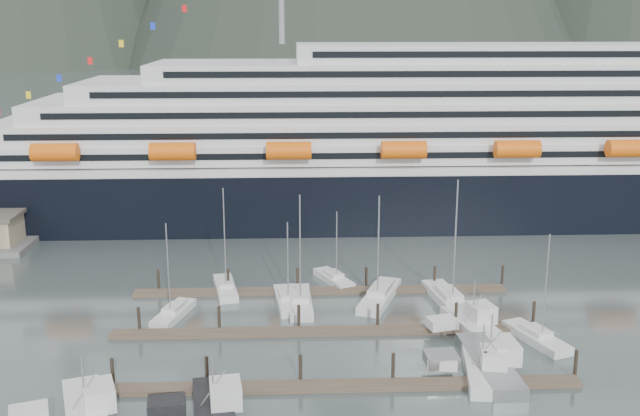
# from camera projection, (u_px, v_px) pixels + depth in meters

# --- Properties ---
(ground) EXTENTS (1600.00, 1600.00, 0.00)m
(ground) POSITION_uv_depth(u_px,v_px,m) (373.00, 344.00, 81.54)
(ground) COLOR #4F5D5E
(ground) RESTS_ON ground
(cruise_ship) EXTENTS (210.00, 30.40, 50.30)m
(cruise_ship) POSITION_uv_depth(u_px,v_px,m) (508.00, 149.00, 133.00)
(cruise_ship) COLOR black
(cruise_ship) RESTS_ON ground
(dock_near) EXTENTS (48.18, 2.28, 3.20)m
(dock_near) POSITION_uv_depth(u_px,v_px,m) (333.00, 385.00, 71.63)
(dock_near) COLOR #4B3A30
(dock_near) RESTS_ON ground
(dock_mid) EXTENTS (48.18, 2.28, 3.20)m
(dock_mid) POSITION_uv_depth(u_px,v_px,m) (326.00, 330.00, 84.23)
(dock_mid) COLOR #4B3A30
(dock_mid) RESTS_ON ground
(dock_far) EXTENTS (48.18, 2.28, 3.20)m
(dock_far) POSITION_uv_depth(u_px,v_px,m) (321.00, 290.00, 96.83)
(dock_far) COLOR #4B3A30
(dock_far) RESTS_ON ground
(sailboat_a) EXTENTS (4.55, 8.58, 12.16)m
(sailboat_a) POSITION_uv_depth(u_px,v_px,m) (173.00, 314.00, 88.77)
(sailboat_a) COLOR silver
(sailboat_a) RESTS_ON ground
(sailboat_b) EXTENTS (3.08, 10.73, 14.85)m
(sailboat_b) POSITION_uv_depth(u_px,v_px,m) (300.00, 303.00, 92.17)
(sailboat_b) COLOR silver
(sailboat_b) RESTS_ON ground
(sailboat_c) EXTENTS (3.67, 9.71, 11.23)m
(sailboat_c) POSITION_uv_depth(u_px,v_px,m) (287.00, 301.00, 92.83)
(sailboat_c) COLOR silver
(sailboat_c) RESTS_ON ground
(sailboat_d) EXTENTS (4.86, 12.74, 16.57)m
(sailboat_d) POSITION_uv_depth(u_px,v_px,m) (449.00, 300.00, 92.89)
(sailboat_d) COLOR silver
(sailboat_d) RESTS_ON ground
(sailboat_e) EXTENTS (4.07, 9.50, 14.35)m
(sailboat_e) POSITION_uv_depth(u_px,v_px,m) (226.00, 288.00, 97.15)
(sailboat_e) COLOR silver
(sailboat_e) RESTS_ON ground
(sailboat_f) EXTENTS (5.40, 8.27, 10.35)m
(sailboat_f) POSITION_uv_depth(u_px,v_px,m) (334.00, 279.00, 100.69)
(sailboat_f) COLOR silver
(sailboat_f) RESTS_ON ground
(sailboat_g) EXTENTS (6.96, 12.16, 14.32)m
(sailboat_g) POSITION_uv_depth(u_px,v_px,m) (380.00, 297.00, 94.11)
(sailboat_g) COLOR silver
(sailboat_g) RESTS_ON ground
(sailboat_h) EXTENTS (5.63, 9.42, 12.96)m
(sailboat_h) POSITION_uv_depth(u_px,v_px,m) (536.00, 338.00, 81.97)
(sailboat_h) COLOR silver
(sailboat_h) RESTS_ON ground
(trawler_a) EXTENTS (9.88, 12.60, 6.67)m
(trawler_a) POSITION_uv_depth(u_px,v_px,m) (84.00, 412.00, 65.69)
(trawler_a) COLOR silver
(trawler_a) RESTS_ON ground
(trawler_b) EXTENTS (8.47, 11.09, 6.94)m
(trawler_b) POSITION_uv_depth(u_px,v_px,m) (213.00, 409.00, 66.15)
(trawler_b) COLOR black
(trawler_b) RESTS_ON ground
(trawler_c) EXTENTS (9.39, 13.30, 6.69)m
(trawler_c) POSITION_uv_depth(u_px,v_px,m) (488.00, 363.00, 75.07)
(trawler_c) COLOR gray
(trawler_c) RESTS_ON ground
(trawler_d) EXTENTS (7.93, 10.67, 6.11)m
(trawler_d) POSITION_uv_depth(u_px,v_px,m) (481.00, 369.00, 73.88)
(trawler_d) COLOR silver
(trawler_d) RESTS_ON ground
(trawler_e) EXTENTS (8.36, 10.62, 6.55)m
(trawler_e) POSITION_uv_depth(u_px,v_px,m) (472.00, 324.00, 84.59)
(trawler_e) COLOR silver
(trawler_e) RESTS_ON ground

